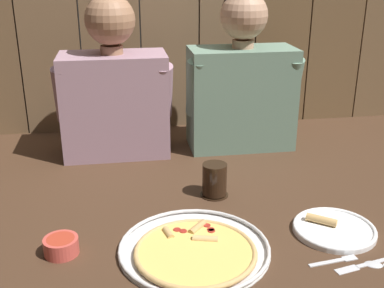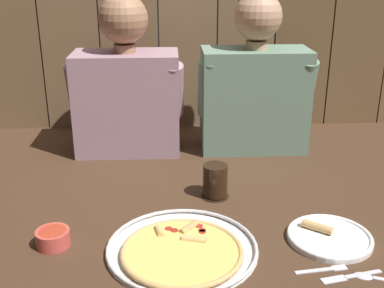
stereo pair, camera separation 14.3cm
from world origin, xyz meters
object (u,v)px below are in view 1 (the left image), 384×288
pizza_tray (195,249)px  drinking_glass (215,180)px  diner_right (242,79)px  diner_left (114,85)px  dipping_bowl (61,245)px  dinner_plate (334,229)px

pizza_tray → drinking_glass: (0.11, 0.30, 0.04)m
pizza_tray → diner_right: bearing=67.6°
drinking_glass → diner_left: size_ratio=0.18×
pizza_tray → diner_right: 0.82m
dipping_bowl → diner_left: size_ratio=0.15×
dipping_bowl → diner_left: (0.15, 0.67, 0.24)m
drinking_glass → diner_right: size_ratio=0.18×
drinking_glass → dipping_bowl: bearing=-150.1°
dinner_plate → drinking_glass: (-0.28, 0.26, 0.04)m
pizza_tray → dipping_bowl: size_ratio=4.41×
dinner_plate → diner_right: bearing=97.9°
pizza_tray → dipping_bowl: dipping_bowl is taller
pizza_tray → dipping_bowl: bearing=171.7°
diner_left → dinner_plate: bearing=-49.7°
dinner_plate → drinking_glass: size_ratio=2.12×
diner_left → dipping_bowl: bearing=-102.5°
dinner_plate → diner_left: 0.92m
dipping_bowl → diner_left: bearing=77.5°
dipping_bowl → diner_left: 0.73m
pizza_tray → dinner_plate: bearing=5.8°
diner_right → dinner_plate: bearing=-82.1°
pizza_tray → diner_right: size_ratio=0.65×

